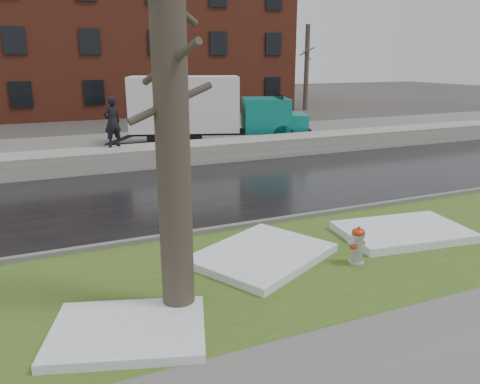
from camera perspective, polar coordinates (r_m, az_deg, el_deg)
name	(u,v)px	position (r m, az deg, el deg)	size (l,w,h in m)	color
ground	(248,245)	(10.26, 0.94, -6.51)	(120.00, 120.00, 0.00)	#47423D
verge	(274,267)	(9.22, 4.21, -9.09)	(60.00, 4.50, 0.04)	#33531B
road	(186,193)	(14.25, -6.59, -0.08)	(60.00, 7.00, 0.03)	black
parking_lot	(131,147)	(22.32, -13.10, 5.42)	(60.00, 9.00, 0.03)	slate
curb	(230,228)	(11.09, -1.21, -4.37)	(60.00, 0.15, 0.14)	slate
snowbank	(153,156)	(18.12, -10.58, 4.36)	(60.00, 1.60, 0.75)	#A7A199
brick_building	(110,45)	(39.09, -15.53, 16.93)	(26.00, 12.00, 10.00)	maroon
bg_tree_right	(307,67)	(38.24, 8.12, 14.86)	(1.40, 1.62, 6.50)	brown
fire_hydrant	(357,244)	(9.39, 14.12, -6.20)	(0.38, 0.36, 0.78)	#A7A9AF
tree	(171,108)	(6.86, -8.38, 10.13)	(1.32, 1.55, 6.35)	brown
box_truck	(206,109)	(22.21, -4.13, 10.07)	(9.49, 4.64, 3.17)	black
worker	(112,122)	(18.06, -15.30, 8.24)	(0.68, 0.45, 1.86)	black
snow_patch_near	(262,255)	(9.50, 2.70, -7.64)	(2.60, 2.00, 0.16)	white
snow_patch_far	(128,331)	(7.26, -13.47, -16.14)	(2.20, 1.60, 0.14)	white
snow_patch_side	(403,232)	(11.30, 19.26, -4.58)	(2.80, 1.80, 0.18)	white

